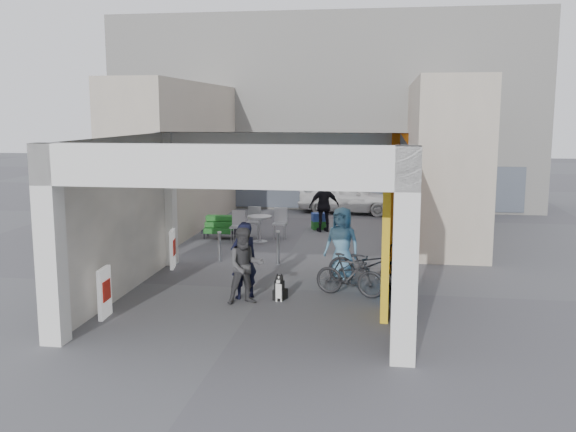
% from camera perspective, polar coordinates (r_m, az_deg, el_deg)
% --- Properties ---
extents(ground, '(90.00, 90.00, 0.00)m').
position_cam_1_polar(ground, '(14.84, -2.01, -6.46)').
color(ground, '#505054').
rests_on(ground, ground).
extents(arcade_canopy, '(6.40, 6.45, 6.40)m').
position_cam_1_polar(arcade_canopy, '(13.49, -0.45, 1.95)').
color(arcade_canopy, silver).
rests_on(arcade_canopy, ground).
extents(far_building, '(18.00, 4.08, 8.00)m').
position_cam_1_polar(far_building, '(28.16, 3.25, 9.17)').
color(far_building, silver).
rests_on(far_building, ground).
extents(plaza_bldg_left, '(2.00, 9.00, 5.00)m').
position_cam_1_polar(plaza_bldg_left, '(22.74, -9.77, 5.29)').
color(plaza_bldg_left, '#B3A794').
rests_on(plaza_bldg_left, ground).
extents(plaza_bldg_right, '(2.00, 9.00, 5.00)m').
position_cam_1_polar(plaza_bldg_right, '(21.67, 13.54, 4.98)').
color(plaza_bldg_right, '#B3A794').
rests_on(plaza_bldg_right, ground).
extents(bollard_left, '(0.09, 0.09, 0.81)m').
position_cam_1_polar(bollard_left, '(17.42, -6.10, -2.77)').
color(bollard_left, gray).
rests_on(bollard_left, ground).
extents(bollard_center, '(0.09, 0.09, 0.88)m').
position_cam_1_polar(bollard_center, '(17.06, -0.90, -2.85)').
color(bollard_center, gray).
rests_on(bollard_center, ground).
extents(bollard_right, '(0.09, 0.09, 0.83)m').
position_cam_1_polar(bollard_right, '(17.00, 4.93, -3.02)').
color(bollard_right, gray).
rests_on(bollard_right, ground).
extents(advert_board_near, '(0.13, 0.55, 1.00)m').
position_cam_1_polar(advert_board_near, '(13.19, -15.99, -6.55)').
color(advert_board_near, white).
rests_on(advert_board_near, ground).
extents(advert_board_far, '(0.19, 0.56, 1.00)m').
position_cam_1_polar(advert_board_far, '(16.90, -10.21, -2.89)').
color(advert_board_far, white).
rests_on(advert_board_far, ground).
extents(cafe_set, '(1.63, 1.31, 0.98)m').
position_cam_1_polar(cafe_set, '(20.34, -2.72, -1.16)').
color(cafe_set, '#AEAEB3').
rests_on(cafe_set, ground).
extents(produce_stand, '(1.09, 0.59, 0.71)m').
position_cam_1_polar(produce_stand, '(20.70, -6.10, -1.20)').
color(produce_stand, black).
rests_on(produce_stand, ground).
extents(crate_stack, '(0.54, 0.48, 0.56)m').
position_cam_1_polar(crate_stack, '(22.21, 2.74, -0.45)').
color(crate_stack, '#18571E').
rests_on(crate_stack, ground).
extents(border_collie, '(0.22, 0.44, 0.61)m').
position_cam_1_polar(border_collie, '(13.86, -0.74, -6.55)').
color(border_collie, black).
rests_on(border_collie, ground).
extents(man_with_dog, '(0.73, 0.70, 1.69)m').
position_cam_1_polar(man_with_dog, '(13.93, -3.95, -3.93)').
color(man_with_dog, black).
rests_on(man_with_dog, ground).
extents(man_back_turned, '(0.97, 0.88, 1.63)m').
position_cam_1_polar(man_back_turned, '(13.52, -3.82, -4.46)').
color(man_back_turned, '#3F3F42').
rests_on(man_back_turned, ground).
extents(man_elderly, '(0.99, 0.80, 1.76)m').
position_cam_1_polar(man_elderly, '(15.51, 4.81, -2.45)').
color(man_elderly, '#5C90B3').
rests_on(man_elderly, ground).
extents(man_crates, '(1.13, 0.80, 1.77)m').
position_cam_1_polar(man_crates, '(21.65, 3.23, 0.92)').
color(man_crates, black).
rests_on(man_crates, ground).
extents(bicycle_front, '(2.01, 1.14, 1.00)m').
position_cam_1_polar(bicycle_front, '(15.04, 7.07, -4.33)').
color(bicycle_front, black).
rests_on(bicycle_front, ground).
extents(bicycle_rear, '(1.64, 0.85, 0.95)m').
position_cam_1_polar(bicycle_rear, '(14.20, 5.52, -5.24)').
color(bicycle_rear, black).
rests_on(bicycle_rear, ground).
extents(white_van, '(4.08, 2.01, 1.34)m').
position_cam_1_polar(white_van, '(25.79, 5.40, 1.74)').
color(white_van, silver).
rests_on(white_van, ground).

